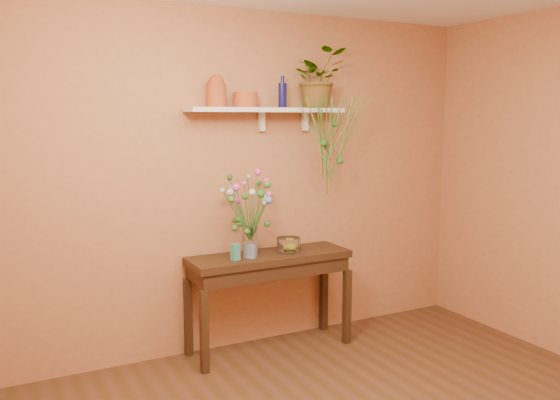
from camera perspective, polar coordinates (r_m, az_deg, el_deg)
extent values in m
cube|color=#B97A49|center=(4.76, -2.50, 1.87)|extent=(4.00, 0.04, 2.70)
cube|color=#392012|center=(4.66, -1.03, -5.59)|extent=(1.30, 0.42, 0.06)
cube|color=#392012|center=(4.68, -1.03, -6.58)|extent=(1.25, 0.38, 0.11)
cube|color=#392012|center=(4.40, -7.39, -12.64)|extent=(0.06, 0.06, 0.62)
cube|color=#392012|center=(4.94, 6.53, -10.29)|extent=(0.06, 0.06, 0.62)
cube|color=#392012|center=(4.73, -8.93, -11.20)|extent=(0.06, 0.06, 0.62)
cube|color=#392012|center=(5.23, 4.29, -9.22)|extent=(0.06, 0.06, 0.62)
cube|color=white|center=(4.63, -1.29, 8.77)|extent=(1.30, 0.24, 0.04)
cube|color=white|center=(4.72, -1.80, 7.63)|extent=(0.04, 0.05, 0.15)
cube|color=white|center=(4.91, 2.45, 7.64)|extent=(0.04, 0.05, 0.15)
cylinder|color=#A74325|center=(4.49, -6.22, 10.08)|extent=(0.18, 0.18, 0.17)
sphere|color=#A74325|center=(4.49, -6.24, 11.34)|extent=(0.12, 0.12, 0.12)
cylinder|color=#A74325|center=(4.55, -3.40, 9.72)|extent=(0.23, 0.23, 0.12)
cylinder|color=#0F0F3F|center=(4.68, 0.25, 10.15)|extent=(0.08, 0.08, 0.19)
cylinder|color=#0F0F3F|center=(4.69, 0.25, 11.68)|extent=(0.03, 0.03, 0.06)
imported|color=#2D651F|center=(4.88, 3.72, 11.74)|extent=(0.46, 0.41, 0.48)
cylinder|color=#2D651F|center=(4.67, 3.90, 6.75)|extent=(0.18, 0.20, 0.53)
cylinder|color=#468F30|center=(4.81, 6.39, 5.98)|extent=(0.19, 0.22, 0.66)
cylinder|color=#468F30|center=(4.79, 6.13, 5.71)|extent=(0.08, 0.17, 0.70)
cylinder|color=#2D651F|center=(4.73, 5.12, 7.25)|extent=(0.11, 0.12, 0.44)
cylinder|color=#468F30|center=(4.69, 3.88, 5.70)|extent=(0.36, 0.19, 0.70)
cylinder|color=#468F30|center=(4.81, 5.18, 7.60)|extent=(0.19, 0.05, 0.39)
cylinder|color=#2D651F|center=(4.74, 4.57, 5.14)|extent=(0.14, 0.19, 0.79)
cylinder|color=#468F30|center=(4.80, 6.19, 6.84)|extent=(0.23, 0.15, 0.51)
cylinder|color=#468F30|center=(4.88, 6.87, 6.25)|extent=(0.34, 0.11, 0.61)
cylinder|color=#2D651F|center=(4.87, 6.21, 7.91)|extent=(0.17, 0.08, 0.33)
cylinder|color=#468F30|center=(4.67, 3.44, 5.89)|extent=(0.38, 0.08, 0.67)
cylinder|color=#468F30|center=(4.74, 4.78, 6.33)|extent=(0.09, 0.23, 0.59)
cylinder|color=#2D651F|center=(4.72, 4.26, 6.84)|extent=(0.20, 0.10, 0.51)
cylinder|color=#468F30|center=(4.72, 3.54, 7.33)|extent=(0.24, 0.08, 0.43)
cylinder|color=#468F30|center=(4.80, 5.21, 5.97)|extent=(0.15, 0.04, 0.66)
cylinder|color=#2D651F|center=(4.69, 4.13, 5.92)|extent=(0.19, 0.27, 0.66)
sphere|color=#2D651F|center=(4.71, 4.27, 5.54)|extent=(0.05, 0.05, 0.05)
sphere|color=#2D651F|center=(4.81, 5.38, 7.38)|extent=(0.05, 0.05, 0.05)
sphere|color=#2D651F|center=(4.79, 4.58, 5.35)|extent=(0.05, 0.05, 0.05)
sphere|color=#2D651F|center=(4.78, 5.87, 3.78)|extent=(0.05, 0.05, 0.05)
cylinder|color=white|center=(4.53, -2.93, -4.11)|extent=(0.11, 0.11, 0.24)
cylinder|color=silver|center=(4.54, -2.92, -4.87)|extent=(0.11, 0.11, 0.11)
cylinder|color=#386B28|center=(4.41, -2.41, -1.66)|extent=(0.02, 0.19, 0.38)
sphere|color=#2D651F|center=(4.30, -1.86, 0.61)|extent=(0.06, 0.06, 0.06)
cylinder|color=#386B28|center=(4.39, -2.06, -1.98)|extent=(0.04, 0.26, 0.34)
sphere|color=#5482B8|center=(4.26, -1.14, -0.02)|extent=(0.06, 0.06, 0.06)
cylinder|color=#386B28|center=(4.44, -2.21, -2.04)|extent=(0.07, 0.15, 0.31)
sphere|color=silver|center=(4.37, -1.46, -0.19)|extent=(0.06, 0.06, 0.06)
cylinder|color=#386B28|center=(4.47, -2.01, -1.66)|extent=(0.12, 0.10, 0.36)
sphere|color=#E342B6|center=(4.43, -1.08, 0.56)|extent=(0.05, 0.05, 0.05)
cylinder|color=#386B28|center=(4.49, -2.13, -1.77)|extent=(0.12, 0.07, 0.33)
sphere|color=silver|center=(4.46, -1.32, 0.32)|extent=(0.04, 0.04, 0.04)
cylinder|color=#386B28|center=(4.50, -2.08, -1.16)|extent=(0.14, 0.04, 0.42)
sphere|color=#457F28|center=(4.49, -1.22, 1.53)|extent=(0.06, 0.06, 0.06)
cylinder|color=#386B28|center=(4.53, -2.13, -1.01)|extent=(0.17, 0.04, 0.44)
sphere|color=#E342B6|center=(4.55, -1.33, 1.80)|extent=(0.06, 0.06, 0.06)
cylinder|color=#386B28|center=(4.52, -2.56, -0.55)|extent=(0.10, 0.05, 0.51)
sphere|color=#E342B6|center=(4.53, -2.19, 2.73)|extent=(0.06, 0.06, 0.06)
cylinder|color=#386B28|center=(4.62, -2.50, -1.00)|extent=(0.18, 0.23, 0.42)
sphere|color=#457F28|center=(4.73, -2.08, 1.70)|extent=(0.04, 0.04, 0.04)
cylinder|color=#386B28|center=(4.62, -3.02, -0.70)|extent=(0.11, 0.27, 0.46)
sphere|color=silver|center=(4.74, -3.10, 2.28)|extent=(0.04, 0.04, 0.04)
cylinder|color=#386B28|center=(4.59, -3.96, -0.75)|extent=(0.06, 0.27, 0.46)
sphere|color=#2D651F|center=(4.67, -4.96, 2.22)|extent=(0.05, 0.05, 0.05)
cylinder|color=#386B28|center=(4.56, -3.86, -1.35)|extent=(0.07, 0.21, 0.38)
sphere|color=#5482B8|center=(4.61, -4.76, 1.08)|extent=(0.06, 0.06, 0.06)
cylinder|color=#386B28|center=(4.53, -3.92, -1.54)|extent=(0.11, 0.15, 0.36)
sphere|color=silver|center=(4.55, -4.90, 0.74)|extent=(0.06, 0.06, 0.06)
cylinder|color=#386B28|center=(4.50, -3.51, -1.94)|extent=(0.08, 0.05, 0.30)
sphere|color=#E342B6|center=(4.48, -4.09, -0.03)|extent=(0.05, 0.05, 0.05)
cylinder|color=#386B28|center=(4.48, -4.27, -1.47)|extent=(0.21, 0.07, 0.39)
sphere|color=silver|center=(4.44, -5.64, 0.93)|extent=(0.04, 0.04, 0.04)
cylinder|color=#386B28|center=(4.44, -3.83, -1.91)|extent=(0.18, 0.05, 0.33)
sphere|color=#457F28|center=(4.37, -4.77, 0.07)|extent=(0.05, 0.05, 0.05)
cylinder|color=#386B28|center=(4.42, -3.60, -1.35)|extent=(0.15, 0.08, 0.42)
sphere|color=#E342B6|center=(4.33, -4.30, 1.25)|extent=(0.06, 0.06, 0.06)
cylinder|color=#386B28|center=(4.42, -3.22, -1.17)|extent=(0.10, 0.11, 0.45)
sphere|color=#E342B6|center=(4.32, -3.52, 1.60)|extent=(0.04, 0.04, 0.04)
cylinder|color=#386B28|center=(4.45, -3.18, -1.75)|extent=(0.07, 0.07, 0.35)
sphere|color=#457F28|center=(4.38, -3.43, 0.38)|extent=(0.05, 0.05, 0.05)
cylinder|color=#386B28|center=(4.40, -2.84, -1.60)|extent=(0.06, 0.18, 0.39)
sphere|color=silver|center=(4.28, -2.74, 0.74)|extent=(0.05, 0.05, 0.05)
sphere|color=#2D651F|center=(4.39, -3.26, -3.10)|extent=(0.05, 0.05, 0.05)
sphere|color=#2D651F|center=(4.61, -4.35, -1.97)|extent=(0.05, 0.05, 0.05)
sphere|color=#2D651F|center=(4.47, -1.27, -2.35)|extent=(0.05, 0.05, 0.05)
sphere|color=#2D651F|center=(4.46, -4.01, -1.89)|extent=(0.05, 0.05, 0.05)
sphere|color=#2D651F|center=(4.47, -3.96, -2.31)|extent=(0.05, 0.05, 0.05)
sphere|color=#2D651F|center=(4.40, -4.45, -2.74)|extent=(0.05, 0.05, 0.05)
cylinder|color=white|center=(4.72, 0.85, -4.36)|extent=(0.19, 0.19, 0.11)
cylinder|color=white|center=(4.73, 0.85, -4.96)|extent=(0.19, 0.19, 0.01)
sphere|color=#FEF439|center=(4.74, 0.95, -4.51)|extent=(0.07, 0.07, 0.07)
cube|color=teal|center=(4.46, -4.37, -5.06)|extent=(0.07, 0.06, 0.13)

